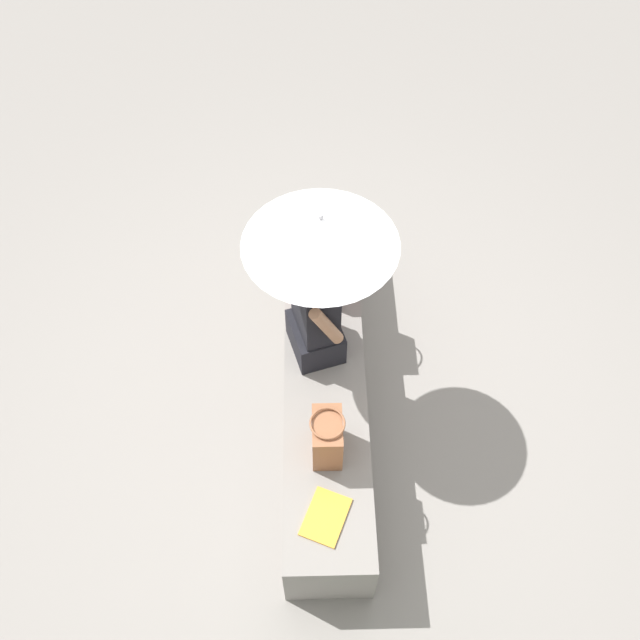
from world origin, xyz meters
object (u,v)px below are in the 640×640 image
parasol (321,232)px  handbag_black (327,437)px  person_seated (315,309)px  tote_bag_canvas (332,269)px  magazine (326,517)px

parasol → handbag_black: bearing=-178.5°
parasol → handbag_black: (-0.71, -0.02, -0.84)m
person_seated → handbag_black: person_seated is taller
person_seated → tote_bag_canvas: (0.48, -0.11, -0.22)m
parasol → magazine: 1.48m
magazine → person_seated: bearing=24.3°
parasol → handbag_black: 1.10m
handbag_black → magazine: size_ratio=1.15×
handbag_black → parasol: bearing=1.5°
tote_bag_canvas → person_seated: bearing=166.8°
handbag_black → magazine: handbag_black is taller
handbag_black → person_seated: bearing=4.0°
person_seated → magazine: size_ratio=3.21×
tote_bag_canvas → magazine: bearing=177.1°
person_seated → tote_bag_canvas: bearing=-13.2°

